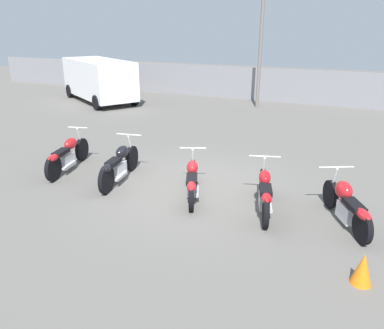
{
  "coord_description": "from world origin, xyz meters",
  "views": [
    {
      "loc": [
        3.44,
        -7.56,
        3.66
      ],
      "look_at": [
        0.0,
        -0.14,
        0.65
      ],
      "focal_mm": 35.0,
      "sensor_mm": 36.0,
      "label": 1
    }
  ],
  "objects": [
    {
      "name": "motorcycle_slot_1",
      "position": [
        -1.88,
        -0.41,
        0.44
      ],
      "size": [
        0.75,
        2.2,
        1.04
      ],
      "rotation": [
        0.0,
        0.0,
        0.2
      ],
      "color": "black",
      "rests_on": "ground_plane"
    },
    {
      "name": "motorcycle_slot_3",
      "position": [
        1.82,
        -0.49,
        0.43
      ],
      "size": [
        0.87,
        2.0,
        1.02
      ],
      "rotation": [
        0.0,
        0.0,
        0.3
      ],
      "color": "black",
      "rests_on": "ground_plane"
    },
    {
      "name": "fence_back",
      "position": [
        0.0,
        11.9,
        0.84
      ],
      "size": [
        40.0,
        0.04,
        1.68
      ],
      "color": "gray",
      "rests_on": "ground_plane"
    },
    {
      "name": "motorcycle_slot_0",
      "position": [
        -3.58,
        -0.36,
        0.43
      ],
      "size": [
        0.78,
        2.18,
        1.02
      ],
      "rotation": [
        0.0,
        0.0,
        0.25
      ],
      "color": "black",
      "rests_on": "ground_plane"
    },
    {
      "name": "light_pole_left",
      "position": [
        -1.27,
        10.08,
        4.22
      ],
      "size": [
        0.7,
        0.35,
        7.1
      ],
      "color": "slate",
      "rests_on": "ground_plane"
    },
    {
      "name": "motorcycle_slot_2",
      "position": [
        0.14,
        -0.44,
        0.4
      ],
      "size": [
        1.02,
        1.96,
        0.95
      ],
      "rotation": [
        0.0,
        0.0,
        0.41
      ],
      "color": "black",
      "rests_on": "ground_plane"
    },
    {
      "name": "parked_van",
      "position": [
        -9.14,
        8.16,
        1.18
      ],
      "size": [
        5.53,
        4.4,
        2.11
      ],
      "rotation": [
        0.0,
        0.0,
        1.03
      ],
      "color": "white",
      "rests_on": "ground_plane"
    },
    {
      "name": "motorcycle_slot_4",
      "position": [
        3.41,
        -0.36,
        0.42
      ],
      "size": [
        1.14,
        1.85,
        0.97
      ],
      "rotation": [
        0.0,
        0.0,
        0.48
      ],
      "color": "black",
      "rests_on": "ground_plane"
    },
    {
      "name": "traffic_cone_near",
      "position": [
        3.77,
        -2.21,
        0.26
      ],
      "size": [
        0.31,
        0.31,
        0.52
      ],
      "color": "orange",
      "rests_on": "ground_plane"
    },
    {
      "name": "ground_plane",
      "position": [
        0.0,
        0.0,
        0.0
      ],
      "size": [
        60.0,
        60.0,
        0.0
      ],
      "primitive_type": "plane",
      "color": "#5B5954"
    }
  ]
}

